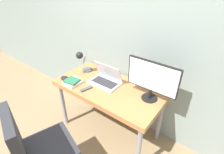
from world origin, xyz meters
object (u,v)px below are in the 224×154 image
at_px(desk_lamp, 82,60).
at_px(laptop, 106,79).
at_px(book_stack, 73,82).
at_px(monitor, 152,79).
at_px(game_controller, 66,79).
at_px(office_chair, 37,148).

bearing_deg(desk_lamp, laptop, -0.42).
bearing_deg(book_stack, desk_lamp, 107.63).
bearing_deg(monitor, desk_lamp, -177.50).
bearing_deg(book_stack, monitor, 18.99).
xyz_separation_m(laptop, game_controller, (-0.45, -0.26, -0.03)).
relative_size(monitor, desk_lamp, 1.74).
height_order(monitor, desk_lamp, monitor).
bearing_deg(game_controller, desk_lamp, 79.24).
height_order(office_chair, book_stack, office_chair).
distance_m(desk_lamp, book_stack, 0.32).
xyz_separation_m(office_chair, game_controller, (-0.43, 0.74, 0.21)).
distance_m(monitor, book_stack, 0.96).
distance_m(desk_lamp, office_chair, 1.14).
bearing_deg(office_chair, book_stack, 112.07).
bearing_deg(laptop, office_chair, -90.62).
distance_m(laptop, book_stack, 0.41).
bearing_deg(game_controller, book_stack, 0.72).
bearing_deg(desk_lamp, monitor, 2.50).
xyz_separation_m(laptop, office_chair, (-0.01, -1.00, -0.24)).
xyz_separation_m(desk_lamp, book_stack, (0.08, -0.26, -0.17)).
distance_m(office_chair, game_controller, 0.88).
xyz_separation_m(monitor, office_chair, (-0.58, -1.05, -0.44)).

